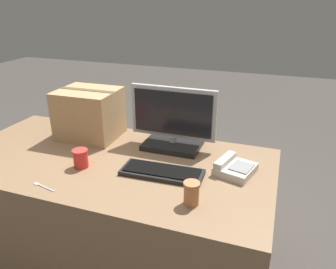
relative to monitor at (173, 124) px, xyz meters
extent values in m
plane|color=#47423D|center=(-0.28, -0.28, -0.91)|extent=(12.00, 12.00, 0.00)
cube|color=#8C6B4C|center=(-0.28, -0.28, -0.53)|extent=(1.80, 0.90, 0.76)
cube|color=black|center=(0.00, 0.00, -0.13)|extent=(0.34, 0.25, 0.03)
cylinder|color=#B2B2B2|center=(0.00, 0.00, -0.10)|extent=(0.04, 0.04, 0.04)
cube|color=#B2B2B2|center=(0.00, 0.00, 0.07)|extent=(0.51, 0.03, 0.30)
cube|color=black|center=(0.00, -0.02, 0.07)|extent=(0.47, 0.01, 0.26)
cube|color=black|center=(0.06, -0.34, -0.14)|extent=(0.43, 0.18, 0.02)
cube|color=black|center=(0.06, -0.34, -0.12)|extent=(0.39, 0.14, 0.01)
cube|color=beige|center=(0.41, -0.19, -0.13)|extent=(0.22, 0.23, 0.04)
cube|color=beige|center=(0.35, -0.18, -0.09)|extent=(0.09, 0.19, 0.03)
cube|color=gray|center=(0.44, -0.20, -0.10)|extent=(0.13, 0.14, 0.01)
cylinder|color=red|center=(-0.38, -0.41, -0.10)|extent=(0.08, 0.08, 0.09)
cylinder|color=red|center=(-0.38, -0.41, -0.05)|extent=(0.08, 0.08, 0.01)
cylinder|color=#BC7547|center=(0.27, -0.54, -0.10)|extent=(0.07, 0.07, 0.10)
cylinder|color=#BC7547|center=(0.27, -0.54, -0.04)|extent=(0.07, 0.07, 0.01)
cube|color=#B2B2B7|center=(-0.42, -0.65, -0.15)|extent=(0.12, 0.03, 0.00)
ellipsoid|color=#B2B2B7|center=(-0.49, -0.63, -0.15)|extent=(0.04, 0.03, 0.00)
cube|color=tan|center=(-0.55, -0.02, 0.01)|extent=(0.37, 0.32, 0.31)
cube|color=brown|center=(-0.55, -0.02, 0.16)|extent=(0.36, 0.05, 0.00)
camera|label=1|loc=(0.58, -1.70, 0.70)|focal=35.00mm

